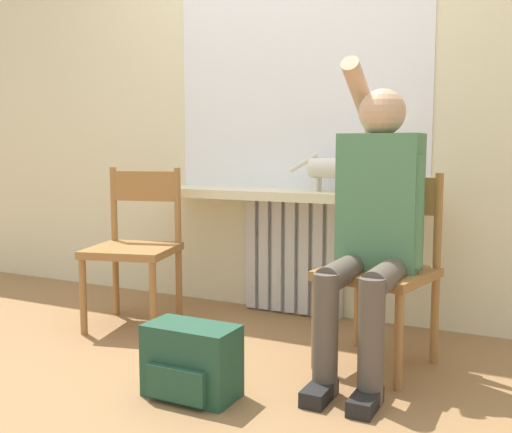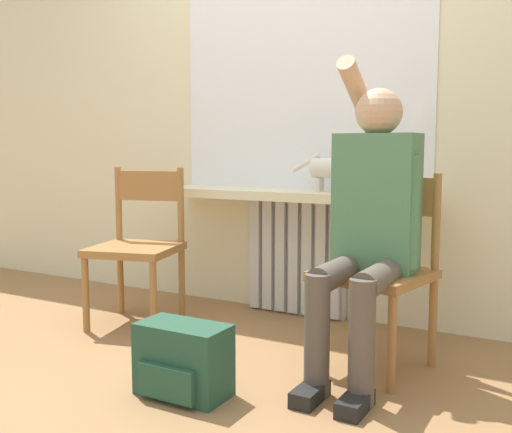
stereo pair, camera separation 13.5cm
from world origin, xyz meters
The scene contains 10 objects.
ground_plane centered at (0.00, 0.00, 0.00)m, with size 12.00×12.00×0.00m, color olive.
wall_with_window centered at (0.00, 1.23, 1.35)m, with size 7.00×0.06×2.70m.
radiator centered at (0.00, 1.15, 0.34)m, with size 0.59×0.08×0.67m.
windowsill centered at (0.00, 1.04, 0.70)m, with size 1.58×0.31×0.05m.
window_glass centered at (0.00, 1.20, 1.29)m, with size 1.51×0.01×1.14m.
chair_left centered at (-0.68, 0.57, 0.44)m, with size 0.53×0.53×0.85m.
chair_right centered at (0.67, 0.57, 0.44)m, with size 0.50×0.50×0.85m.
person centered at (0.67, 0.46, 0.67)m, with size 0.36×0.96×1.34m.
cat centered at (0.30, 1.05, 0.85)m, with size 0.45×0.11×0.21m.
backpack centered at (0.12, -0.11, 0.14)m, with size 0.36×0.22×0.28m.
Camera 1 is at (1.35, -1.98, 0.96)m, focal length 42.00 mm.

